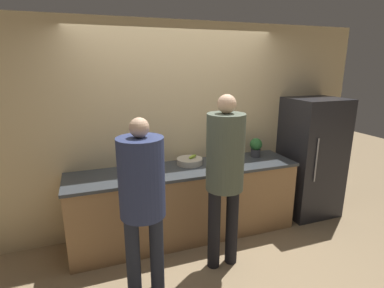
{
  "coord_description": "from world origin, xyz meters",
  "views": [
    {
      "loc": [
        -1.09,
        -2.84,
        2.1
      ],
      "look_at": [
        0.0,
        0.15,
        1.25
      ],
      "focal_mm": 28.0,
      "sensor_mm": 36.0,
      "label": 1
    }
  ],
  "objects_px": {
    "fruit_bowl": "(190,161)",
    "refrigerator": "(311,157)",
    "person_left": "(142,191)",
    "person_center": "(225,167)",
    "utensil_crock": "(234,153)",
    "cup_red": "(158,169)",
    "potted_plant": "(256,147)",
    "bottle_amber": "(232,156)"
  },
  "relations": [
    {
      "from": "utensil_crock",
      "to": "person_center",
      "type": "bearing_deg",
      "value": -123.48
    },
    {
      "from": "fruit_bowl",
      "to": "potted_plant",
      "type": "bearing_deg",
      "value": -0.33
    },
    {
      "from": "cup_red",
      "to": "refrigerator",
      "type": "bearing_deg",
      "value": 1.58
    },
    {
      "from": "fruit_bowl",
      "to": "bottle_amber",
      "type": "height_order",
      "value": "bottle_amber"
    },
    {
      "from": "fruit_bowl",
      "to": "refrigerator",
      "type": "bearing_deg",
      "value": -3.69
    },
    {
      "from": "bottle_amber",
      "to": "cup_red",
      "type": "height_order",
      "value": "bottle_amber"
    },
    {
      "from": "cup_red",
      "to": "potted_plant",
      "type": "bearing_deg",
      "value": 7.04
    },
    {
      "from": "potted_plant",
      "to": "person_left",
      "type": "bearing_deg",
      "value": -151.71
    },
    {
      "from": "fruit_bowl",
      "to": "bottle_amber",
      "type": "bearing_deg",
      "value": -12.25
    },
    {
      "from": "person_center",
      "to": "cup_red",
      "type": "xyz_separation_m",
      "value": [
        -0.53,
        0.62,
        -0.17
      ]
    },
    {
      "from": "person_left",
      "to": "utensil_crock",
      "type": "height_order",
      "value": "person_left"
    },
    {
      "from": "refrigerator",
      "to": "person_center",
      "type": "xyz_separation_m",
      "value": [
        -1.68,
        -0.68,
        0.28
      ]
    },
    {
      "from": "person_left",
      "to": "potted_plant",
      "type": "relative_size",
      "value": 6.68
    },
    {
      "from": "person_center",
      "to": "fruit_bowl",
      "type": "height_order",
      "value": "person_center"
    },
    {
      "from": "utensil_crock",
      "to": "cup_red",
      "type": "bearing_deg",
      "value": -170.43
    },
    {
      "from": "refrigerator",
      "to": "utensil_crock",
      "type": "bearing_deg",
      "value": 174.19
    },
    {
      "from": "utensil_crock",
      "to": "cup_red",
      "type": "height_order",
      "value": "utensil_crock"
    },
    {
      "from": "person_center",
      "to": "potted_plant",
      "type": "distance_m",
      "value": 1.15
    },
    {
      "from": "person_left",
      "to": "fruit_bowl",
      "type": "relative_size",
      "value": 5.26
    },
    {
      "from": "cup_red",
      "to": "person_left",
      "type": "bearing_deg",
      "value": -113.33
    },
    {
      "from": "fruit_bowl",
      "to": "potted_plant",
      "type": "xyz_separation_m",
      "value": [
        0.93,
        -0.01,
        0.1
      ]
    },
    {
      "from": "utensil_crock",
      "to": "bottle_amber",
      "type": "relative_size",
      "value": 1.22
    },
    {
      "from": "person_center",
      "to": "fruit_bowl",
      "type": "bearing_deg",
      "value": 96.63
    },
    {
      "from": "potted_plant",
      "to": "fruit_bowl",
      "type": "bearing_deg",
      "value": 179.67
    },
    {
      "from": "refrigerator",
      "to": "cup_red",
      "type": "bearing_deg",
      "value": -178.42
    },
    {
      "from": "person_left",
      "to": "utensil_crock",
      "type": "xyz_separation_m",
      "value": [
        1.38,
        0.92,
        -0.06
      ]
    },
    {
      "from": "refrigerator",
      "to": "fruit_bowl",
      "type": "xyz_separation_m",
      "value": [
        -1.77,
        0.11,
        0.11
      ]
    },
    {
      "from": "utensil_crock",
      "to": "bottle_amber",
      "type": "xyz_separation_m",
      "value": [
        -0.09,
        -0.12,
        0.01
      ]
    },
    {
      "from": "refrigerator",
      "to": "person_center",
      "type": "distance_m",
      "value": 1.83
    },
    {
      "from": "person_left",
      "to": "cup_red",
      "type": "bearing_deg",
      "value": 66.67
    },
    {
      "from": "fruit_bowl",
      "to": "utensil_crock",
      "type": "height_order",
      "value": "utensil_crock"
    },
    {
      "from": "person_left",
      "to": "utensil_crock",
      "type": "distance_m",
      "value": 1.66
    },
    {
      "from": "refrigerator",
      "to": "potted_plant",
      "type": "height_order",
      "value": "refrigerator"
    },
    {
      "from": "person_center",
      "to": "potted_plant",
      "type": "height_order",
      "value": "person_center"
    },
    {
      "from": "person_center",
      "to": "bottle_amber",
      "type": "distance_m",
      "value": 0.82
    },
    {
      "from": "person_left",
      "to": "utensil_crock",
      "type": "bearing_deg",
      "value": 33.75
    },
    {
      "from": "person_left",
      "to": "person_center",
      "type": "bearing_deg",
      "value": 8.56
    },
    {
      "from": "person_left",
      "to": "cup_red",
      "type": "height_order",
      "value": "person_left"
    },
    {
      "from": "refrigerator",
      "to": "potted_plant",
      "type": "xyz_separation_m",
      "value": [
        -0.84,
        0.11,
        0.2
      ]
    },
    {
      "from": "fruit_bowl",
      "to": "potted_plant",
      "type": "relative_size",
      "value": 1.27
    },
    {
      "from": "person_center",
      "to": "person_left",
      "type": "bearing_deg",
      "value": -171.44
    },
    {
      "from": "cup_red",
      "to": "potted_plant",
      "type": "xyz_separation_m",
      "value": [
        1.38,
        0.17,
        0.09
      ]
    }
  ]
}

